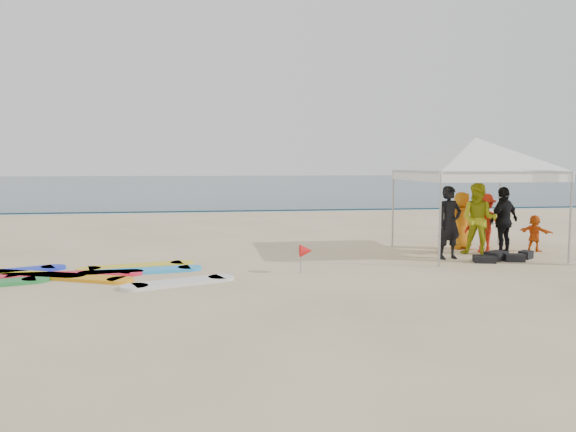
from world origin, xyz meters
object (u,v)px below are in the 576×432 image
at_px(person_black_a, 449,223).
at_px(person_orange_b, 461,221).
at_px(surfboard_spread, 79,275).
at_px(canopy_tent, 476,138).
at_px(person_black_b, 504,221).
at_px(person_seated, 535,233).
at_px(person_yellow, 479,219).
at_px(person_orange_a, 485,223).
at_px(marker_pennant, 306,251).

bearing_deg(person_black_a, person_orange_b, 42.07).
bearing_deg(surfboard_spread, person_black_a, 6.31).
height_order(canopy_tent, surfboard_spread, canopy_tent).
bearing_deg(person_black_b, person_seated, 175.16).
relative_size(person_black_a, person_yellow, 0.97).
distance_m(person_orange_b, canopy_tent, 2.45).
distance_m(person_orange_a, person_orange_b, 0.75).
distance_m(person_black_b, canopy_tent, 2.32).
distance_m(person_orange_a, surfboard_spread, 10.42).
distance_m(person_black_a, person_seated, 3.03).
height_order(person_yellow, person_orange_b, person_yellow).
relative_size(person_yellow, canopy_tent, 0.41).
bearing_deg(marker_pennant, person_seated, 17.59).
distance_m(marker_pennant, surfboard_spread, 4.93).
bearing_deg(person_orange_a, surfboard_spread, 24.66).
distance_m(person_black_a, person_orange_b, 1.88).
distance_m(person_orange_b, surfboard_spread, 10.22).
xyz_separation_m(person_black_b, person_orange_b, (-0.64, 1.12, -0.09)).
bearing_deg(marker_pennant, person_black_b, 17.09).
distance_m(person_black_a, canopy_tent, 2.45).
bearing_deg(person_orange_b, person_black_b, 96.48).
bearing_deg(person_seated, person_yellow, 72.62).
distance_m(person_seated, canopy_tent, 3.22).
bearing_deg(marker_pennant, person_yellow, 19.20).
height_order(person_yellow, person_seated, person_yellow).
xyz_separation_m(person_orange_a, person_seated, (1.47, -0.02, -0.30)).
xyz_separation_m(person_orange_a, marker_pennant, (-5.33, -2.18, -0.31)).
bearing_deg(person_yellow, person_black_a, -119.84).
relative_size(person_yellow, person_orange_b, 1.18).
height_order(canopy_tent, marker_pennant, canopy_tent).
height_order(person_black_a, person_yellow, person_yellow).
relative_size(person_black_a, person_orange_a, 1.15).
bearing_deg(person_orange_b, person_yellow, 63.39).
bearing_deg(surfboard_spread, marker_pennant, -3.92).
relative_size(person_black_b, marker_pennant, 2.83).
relative_size(person_yellow, person_black_b, 1.05).
bearing_deg(person_orange_b, person_black_a, 31.99).
height_order(person_black_a, person_orange_a, person_black_a).
height_order(person_orange_a, surfboard_spread, person_orange_a).
distance_m(person_black_b, marker_pennant, 5.90).
bearing_deg(person_black_a, surfboard_spread, 172.99).
bearing_deg(person_black_b, person_orange_a, -81.30).
bearing_deg(canopy_tent, person_orange_b, 83.36).
distance_m(person_orange_a, canopy_tent, 2.34).
bearing_deg(person_yellow, person_orange_a, 86.97).
height_order(person_seated, marker_pennant, person_seated).
bearing_deg(person_black_b, person_orange_b, -84.94).
xyz_separation_m(person_black_a, person_black_b, (1.71, 0.42, -0.02)).
bearing_deg(person_seated, canopy_tent, 65.64).
relative_size(person_seated, canopy_tent, 0.22).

